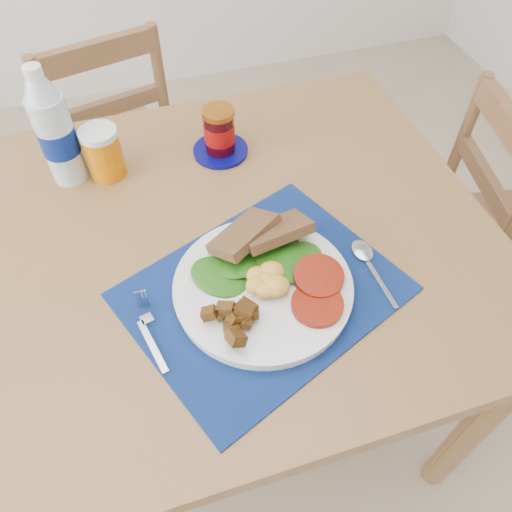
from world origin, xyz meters
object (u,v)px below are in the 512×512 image
at_px(chair_far, 107,124).
at_px(breakfast_plate, 260,287).
at_px(jam_on_saucer, 220,134).
at_px(water_bottle, 56,133).
at_px(chair_end, 504,209).
at_px(juice_glass, 104,154).

relative_size(chair_far, breakfast_plate, 3.34).
xyz_separation_m(chair_far, jam_on_saucer, (0.24, -0.51, 0.27)).
bearing_deg(breakfast_plate, water_bottle, 100.75).
distance_m(chair_end, water_bottle, 1.12).
distance_m(chair_far, water_bottle, 0.60).
xyz_separation_m(breakfast_plate, jam_on_saucer, (0.03, 0.40, 0.02)).
bearing_deg(chair_end, juice_glass, 90.81).
distance_m(water_bottle, jam_on_saucer, 0.33).
bearing_deg(juice_glass, breakfast_plate, -62.02).
bearing_deg(juice_glass, chair_far, 89.55).
distance_m(juice_glass, jam_on_saucer, 0.25).
bearing_deg(jam_on_saucer, chair_end, -13.66).
height_order(chair_end, juice_glass, chair_end).
distance_m(chair_end, juice_glass, 1.02).
bearing_deg(water_bottle, jam_on_saucer, -3.42).
xyz_separation_m(juice_glass, jam_on_saucer, (0.25, -0.00, -0.00)).
xyz_separation_m(chair_far, juice_glass, (-0.00, -0.50, 0.27)).
distance_m(chair_end, breakfast_plate, 0.83).
bearing_deg(chair_far, breakfast_plate, 89.58).
height_order(chair_end, breakfast_plate, chair_end).
height_order(breakfast_plate, water_bottle, water_bottle).
relative_size(chair_end, water_bottle, 3.94).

